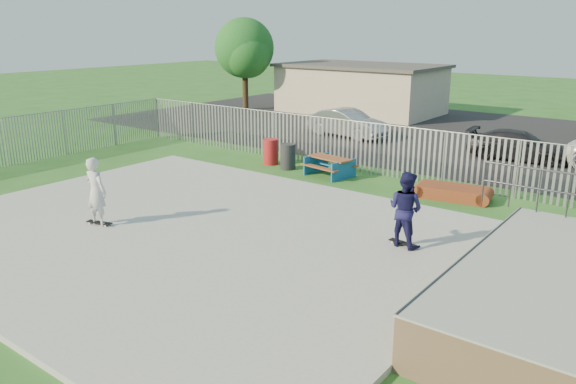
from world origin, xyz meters
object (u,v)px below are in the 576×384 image
Objects in this scene: tree_left at (244,48)px; skater_white at (96,192)px; car_dark at (519,145)px; trash_bin_red at (271,152)px; trash_bin_grey at (288,156)px; skater_navy at (405,209)px; picnic_table at (330,166)px; car_silver at (347,123)px; funbox at (452,192)px.

tree_left is 3.15× the size of skater_white.
car_dark is 0.69× the size of tree_left.
trash_bin_red is 9.24m from skater_white.
trash_bin_red is 0.17× the size of tree_left.
trash_bin_grey is 0.53× the size of skater_white.
skater_white is (0.03, -8.92, 0.62)m from trash_bin_grey.
trash_bin_red is 0.54× the size of skater_navy.
picnic_table is at bearing -38.51° from tree_left.
skater_navy reaches higher than trash_bin_red.
car_silver is 8.66m from car_dark.
car_dark is (6.98, 7.31, 0.13)m from trash_bin_grey.
trash_bin_red reaches higher than trash_bin_grey.
skater_navy reaches higher than trash_bin_grey.
tree_left is at bearing -31.53° from skater_navy.
skater_navy is 1.00× the size of skater_white.
picnic_table is 1.01× the size of skater_white.
skater_white is at bearing -89.79° from trash_bin_grey.
car_silver reaches higher than funbox.
picnic_table is 7.75m from skater_navy.
trash_bin_red is at bearing -44.86° from tree_left.
skater_white reaches higher than trash_bin_red.
tree_left is (-10.91, 4.37, 3.42)m from car_silver.
car_silver is 16.33m from skater_white.
trash_bin_grey is 10.11m from car_dark.
skater_white is at bearing -92.12° from picnic_table.
car_dark is at bearing 46.31° from trash_bin_grey.
car_dark is 2.19× the size of skater_white.
picnic_table reaches higher than funbox.
car_dark is at bearing 79.95° from funbox.
funbox is at bearing -30.74° from tree_left.
skater_navy is at bearing -31.46° from trash_bin_red.
skater_white reaches higher than funbox.
car_silver reaches higher than trash_bin_grey.
skater_white is (1.71, -16.24, 0.39)m from car_silver.
skater_navy is (20.23, -16.79, -3.03)m from tree_left.
trash_bin_grey is 0.53× the size of skater_navy.
picnic_table is at bearing 3.05° from trash_bin_grey.
funbox is 5.33m from skater_navy.
trash_bin_grey reaches higher than funbox.
picnic_table is at bearing -106.71° from skater_white.
trash_bin_grey is (1.08, -0.23, -0.02)m from trash_bin_red.
skater_white is (1.11, -9.15, 0.60)m from trash_bin_red.
tree_left reaches higher than trash_bin_grey.
funbox is 1.15× the size of skater_white.
car_silver is at bearing 126.67° from picnic_table.
picnic_table is 0.46× the size of car_dark.
funbox is 0.52× the size of car_silver.
skater_navy is (9.32, -12.42, 0.39)m from car_silver.
picnic_table is 9.26m from skater_white.
car_dark is (5.02, 7.21, 0.27)m from picnic_table.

